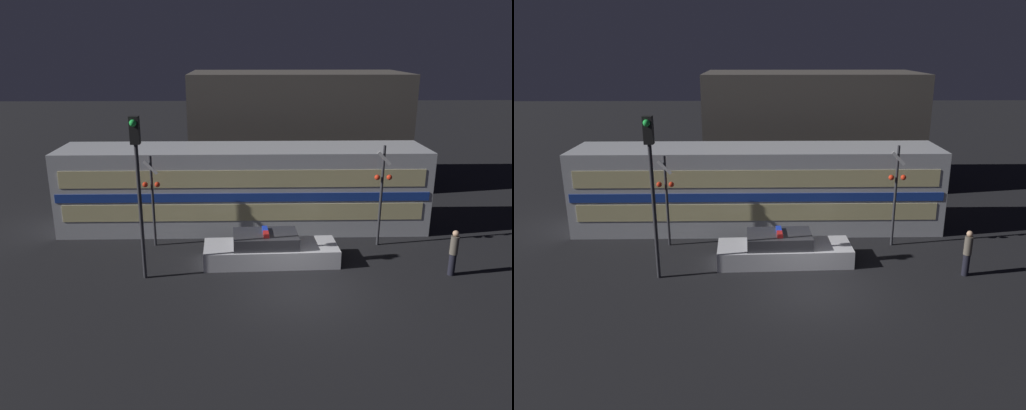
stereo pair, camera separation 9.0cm
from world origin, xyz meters
TOP-DOWN VIEW (x-y plane):
  - ground_plane at (0.00, 0.00)m, footprint 120.00×120.00m
  - train at (-1.88, 6.19)m, footprint 15.76×3.02m
  - police_car at (-0.92, 2.28)m, footprint 5.03×1.88m
  - pedestrian at (5.48, 0.99)m, footprint 0.28×0.28m
  - crossing_signal_near at (3.58, 3.81)m, footprint 0.69×0.28m
  - crossing_signal_far at (-5.48, 3.97)m, footprint 0.69×0.28m
  - traffic_light_corner at (-5.34, 1.00)m, footprint 0.30×0.46m
  - building_left at (1.17, 13.57)m, footprint 11.88×5.50m

SIDE VIEW (x-z plane):
  - ground_plane at x=0.00m, z-range 0.00..0.00m
  - police_car at x=-0.92m, z-range -0.16..1.10m
  - pedestrian at x=5.48m, z-range 0.02..1.70m
  - train at x=-1.88m, z-range 0.00..3.60m
  - crossing_signal_far at x=-5.48m, z-range 0.28..3.99m
  - crossing_signal_near at x=3.58m, z-range 0.29..4.40m
  - building_left at x=1.17m, z-range 0.00..6.38m
  - traffic_light_corner at x=-5.34m, z-range 1.09..6.74m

